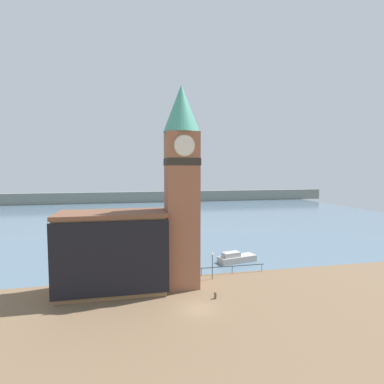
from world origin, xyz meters
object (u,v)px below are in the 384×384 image
(clock_tower, at_px, (182,181))
(pier_building, at_px, (113,252))
(mooring_bollard_near, at_px, (215,295))
(boat_near, at_px, (236,258))
(lamp_post, at_px, (212,261))

(clock_tower, bearing_deg, pier_building, -178.79)
(mooring_bollard_near, bearing_deg, boat_near, 60.63)
(pier_building, bearing_deg, boat_near, 23.08)
(pier_building, bearing_deg, mooring_bollard_near, -21.68)
(lamp_post, bearing_deg, clock_tower, -163.72)
(boat_near, height_order, lamp_post, lamp_post)
(clock_tower, relative_size, mooring_bollard_near, 32.25)
(clock_tower, relative_size, pier_building, 1.94)
(clock_tower, bearing_deg, mooring_bollard_near, -57.35)
(clock_tower, height_order, lamp_post, clock_tower)
(boat_near, distance_m, mooring_bollard_near, 14.81)
(pier_building, distance_m, lamp_post, 13.58)
(pier_building, distance_m, boat_near, 21.29)
(clock_tower, height_order, mooring_bollard_near, clock_tower)
(clock_tower, xyz_separation_m, boat_near, (10.42, 7.99, -13.08))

